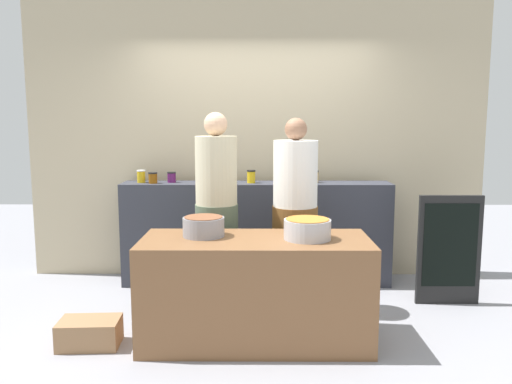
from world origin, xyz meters
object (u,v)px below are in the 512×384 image
Objects in this scene: cooking_pot_left at (204,227)px; cooking_pot_center at (307,229)px; preserve_jar_4 at (229,178)px; cook_in_cap at (295,225)px; preserve_jar_7 at (314,176)px; chalkboard_sign at (449,250)px; cook_with_tongs at (217,223)px; preserve_jar_1 at (153,178)px; preserve_jar_5 at (251,176)px; bread_crate at (90,333)px; preserve_jar_0 at (141,176)px; preserve_jar_3 at (200,176)px; preserve_jar_2 at (172,177)px; preserve_jar_6 at (299,176)px.

cooking_pot_center reaches higher than cooking_pot_left.
cook_in_cap is (0.61, -0.72, -0.33)m from preserve_jar_4.
preserve_jar_7 is 0.12× the size of chalkboard_sign.
chalkboard_sign is (2.14, 0.72, -0.36)m from cooking_pot_left.
cook_with_tongs is 1.73× the size of chalkboard_sign.
preserve_jar_1 is 1.97m from cooking_pot_center.
bread_crate is at bearing -128.52° from preserve_jar_5.
preserve_jar_5 reaches higher than preserve_jar_0.
cook_with_tongs is at bearing 138.80° from cooking_pot_center.
preserve_jar_7 is at bearing 3.44° from preserve_jar_3.
preserve_jar_2 is 0.87× the size of preserve_jar_6.
preserve_jar_2 is at bearing 147.53° from cook_in_cap.
preserve_jar_7 is (1.14, 0.07, -0.01)m from preserve_jar_3.
preserve_jar_1 is (0.13, -0.06, -0.01)m from preserve_jar_0.
preserve_jar_0 is at bearing 175.00° from preserve_jar_3.
preserve_jar_5 reaches higher than cooking_pot_center.
preserve_jar_2 is 0.11× the size of chalkboard_sign.
cooking_pot_center is 0.79× the size of bread_crate.
preserve_jar_3 reaches higher than preserve_jar_6.
cook_in_cap is (0.90, -0.69, -0.35)m from preserve_jar_3.
preserve_jar_1 is at bearing -177.90° from preserve_jar_5.
preserve_jar_3 is 0.08× the size of cook_in_cap.
preserve_jar_3 is 1.89m from bread_crate.
preserve_jar_2 is 0.34× the size of cooking_pot_left.
preserve_jar_4 is (0.29, 0.03, -0.02)m from preserve_jar_3.
cook_in_cap is (0.39, -0.72, -0.35)m from preserve_jar_5.
preserve_jar_4 is at bearing 3.08° from preserve_jar_1.
bread_crate is (-1.66, -1.52, -1.00)m from preserve_jar_6.
preserve_jar_0 reaches higher than cooking_pot_center.
preserve_jar_4 is (0.89, -0.02, -0.01)m from preserve_jar_0.
preserve_jar_7 reaches higher than cooking_pot_center.
preserve_jar_6 reaches higher than cooking_pot_left.
preserve_jar_2 is 1.43m from cooking_pot_left.
preserve_jar_2 is at bearing 166.59° from chalkboard_sign.
preserve_jar_5 reaches higher than preserve_jar_4.
preserve_jar_5 is 0.89m from cook_in_cap.
cooking_pot_center is (1.54, -1.41, -0.23)m from preserve_jar_0.
cook_with_tongs is at bearing -57.07° from preserve_jar_2.
cook_with_tongs is (-0.92, -0.80, -0.32)m from preserve_jar_7.
preserve_jar_6 is (0.48, 0.04, -0.00)m from preserve_jar_5.
cook_in_cap reaches higher than cooking_pot_center.
cook_with_tongs is at bearing -176.68° from cook_in_cap.
cooking_pot_left is at bearing -95.27° from preserve_jar_4.
cooking_pot_left is 0.18× the size of cook_with_tongs.
cook_with_tongs reaches higher than cooking_pot_center.
preserve_jar_0 reaches higher than preserve_jar_6.
preserve_jar_5 is 0.87m from cook_with_tongs.
preserve_jar_2 is at bearing 3.16° from preserve_jar_0.
preserve_jar_5 is 0.08× the size of cook_in_cap.
preserve_jar_1 is 2.88m from chalkboard_sign.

